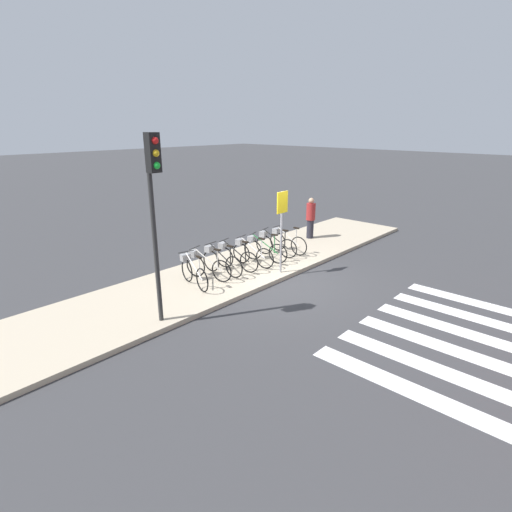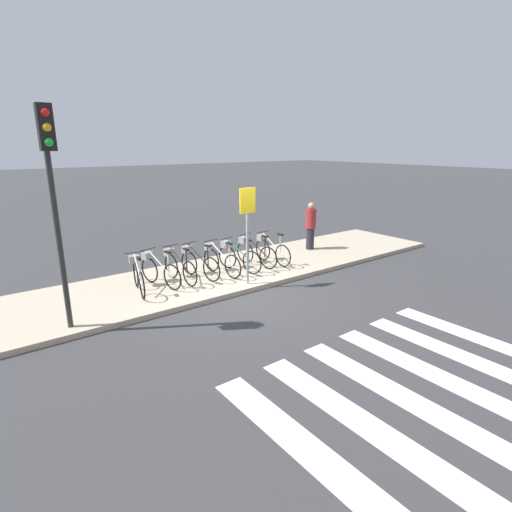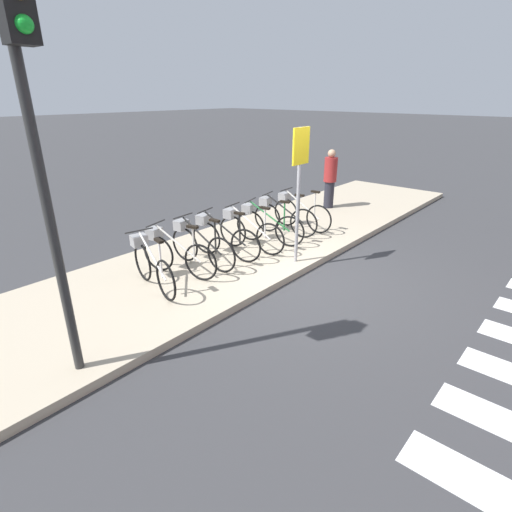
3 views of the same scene
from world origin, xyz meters
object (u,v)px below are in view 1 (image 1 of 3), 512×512
at_px(parked_bicycle_3, 234,256).
at_px(parked_bicycle_4, 250,252).
at_px(parked_bicycle_1, 205,264).
at_px(pedestrian, 311,217).
at_px(sign_post, 282,219).
at_px(parked_bicycle_7, 286,240).
at_px(parked_bicycle_6, 274,243).
at_px(parked_bicycle_2, 220,260).
at_px(parked_bicycle_0, 192,271).
at_px(traffic_light, 154,192).
at_px(parked_bicycle_5, 262,248).

relative_size(parked_bicycle_3, parked_bicycle_4, 0.99).
height_order(parked_bicycle_1, parked_bicycle_3, same).
height_order(pedestrian, sign_post, sign_post).
bearing_deg(parked_bicycle_7, parked_bicycle_3, 177.72).
relative_size(parked_bicycle_3, parked_bicycle_7, 0.99).
xyz_separation_m(parked_bicycle_1, parked_bicycle_6, (2.88, -0.06, 0.00)).
distance_m(parked_bicycle_2, parked_bicycle_3, 0.54).
relative_size(parked_bicycle_4, pedestrian, 0.98).
relative_size(parked_bicycle_1, pedestrian, 0.96).
relative_size(parked_bicycle_0, traffic_light, 0.37).
xyz_separation_m(traffic_light, sign_post, (4.12, 0.04, -1.23)).
bearing_deg(traffic_light, parked_bicycle_1, 29.04).
relative_size(parked_bicycle_2, sign_post, 0.64).
distance_m(parked_bicycle_3, pedestrian, 4.43).
distance_m(parked_bicycle_3, parked_bicycle_7, 2.36).
distance_m(parked_bicycle_0, traffic_light, 3.22).
xyz_separation_m(parked_bicycle_3, parked_bicycle_4, (0.60, -0.11, 0.00)).
height_order(parked_bicycle_0, parked_bicycle_2, same).
height_order(parked_bicycle_1, parked_bicycle_2, same).
bearing_deg(parked_bicycle_1, parked_bicycle_0, -168.01).
xyz_separation_m(parked_bicycle_3, pedestrian, (4.40, 0.34, 0.38)).
bearing_deg(parked_bicycle_4, pedestrian, 6.81).
bearing_deg(parked_bicycle_5, parked_bicycle_2, 174.78).
height_order(parked_bicycle_2, parked_bicycle_3, same).
bearing_deg(parked_bicycle_7, parked_bicycle_6, 172.81).
distance_m(parked_bicycle_0, sign_post, 2.88).
bearing_deg(parked_bicycle_1, sign_post, -34.35).
bearing_deg(parked_bicycle_4, parked_bicycle_2, 173.08).
bearing_deg(sign_post, parked_bicycle_6, 47.91).
height_order(parked_bicycle_2, parked_bicycle_7, same).
bearing_deg(parked_bicycle_3, parked_bicycle_1, 178.13).
bearing_deg(parked_bicycle_6, parked_bicycle_7, -7.19).
height_order(parked_bicycle_2, sign_post, sign_post).
distance_m(parked_bicycle_2, traffic_light, 3.95).
relative_size(parked_bicycle_0, parked_bicycle_2, 0.98).
distance_m(parked_bicycle_5, parked_bicycle_7, 1.21).
xyz_separation_m(parked_bicycle_5, parked_bicycle_6, (0.66, 0.10, 0.00)).
bearing_deg(traffic_light, parked_bicycle_5, 13.93).
distance_m(parked_bicycle_4, parked_bicycle_7, 1.76).
xyz_separation_m(parked_bicycle_2, parked_bicycle_7, (2.89, -0.12, 0.00)).
relative_size(parked_bicycle_5, pedestrian, 0.96).
distance_m(parked_bicycle_1, parked_bicycle_7, 3.43).
bearing_deg(parked_bicycle_6, pedestrian, 8.09).
distance_m(parked_bicycle_3, sign_post, 1.85).
relative_size(parked_bicycle_2, parked_bicycle_5, 1.03).
distance_m(parked_bicycle_3, traffic_light, 4.35).
bearing_deg(pedestrian, sign_post, -157.06).
height_order(parked_bicycle_3, parked_bicycle_5, same).
distance_m(parked_bicycle_1, parked_bicycle_6, 2.88).
height_order(parked_bicycle_0, parked_bicycle_3, same).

